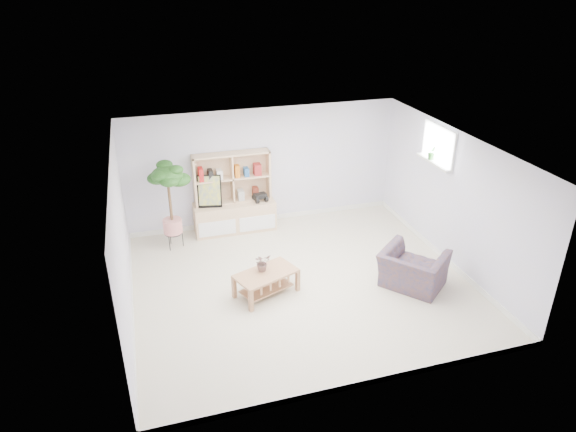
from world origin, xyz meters
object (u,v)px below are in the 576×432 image
object	(u,v)px
floor_tree	(171,207)
armchair	(413,267)
coffee_table	(266,283)
storage_unit	(234,194)

from	to	relation	value
floor_tree	armchair	bearing A→B (deg)	-34.23
coffee_table	floor_tree	size ratio (longest dim) A/B	0.59
storage_unit	coffee_table	xyz separation A→B (m)	(0.04, -2.38, -0.60)
coffee_table	armchair	bearing A→B (deg)	-32.74
armchair	storage_unit	bearing A→B (deg)	0.58
storage_unit	floor_tree	xyz separation A→B (m)	(-1.25, -0.35, 0.04)
floor_tree	coffee_table	bearing A→B (deg)	-57.54
floor_tree	armchair	size ratio (longest dim) A/B	1.69
coffee_table	armchair	world-z (taller)	armchair
floor_tree	storage_unit	bearing A→B (deg)	15.84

